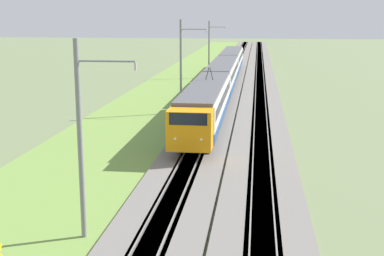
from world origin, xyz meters
name	(u,v)px	position (x,y,z in m)	size (l,w,h in m)	color
ballast_main	(221,95)	(50.00, 0.00, 0.15)	(240.00, 4.40, 0.30)	slate
ballast_adjacent	(260,96)	(50.00, -4.56, 0.15)	(240.00, 4.40, 0.30)	slate
track_main	(221,95)	(50.00, 0.00, 0.16)	(240.00, 1.57, 0.45)	#4C4238
track_adjacent	(260,96)	(50.00, -4.56, 0.16)	(240.00, 1.57, 0.45)	#4C4238
grass_verge	(165,95)	(50.00, 6.60, 0.06)	(240.00, 9.81, 0.12)	olive
passenger_train	(223,74)	(52.86, 0.00, 2.27)	(64.99, 2.99, 4.89)	orange
catenary_mast_near	(81,139)	(8.89, 2.97, 4.41)	(0.22, 2.56, 8.53)	slate
catenary_mast_mid	(181,66)	(38.28, 2.98, 4.63)	(0.22, 2.56, 8.97)	slate
catenary_mast_far	(209,49)	(67.67, 2.97, 4.38)	(0.22, 2.56, 8.47)	slate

